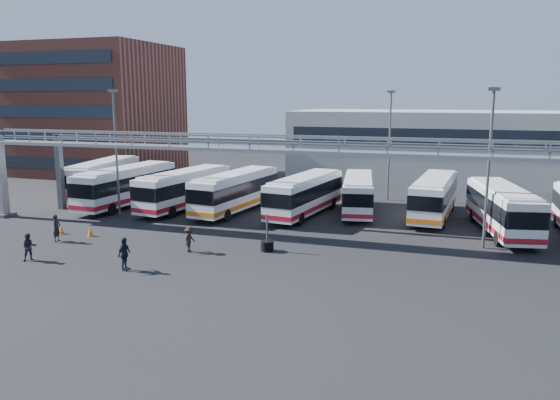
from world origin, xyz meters
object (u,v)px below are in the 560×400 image
(cone_left, at_px, (90,232))
(bus_6, at_px, (434,195))
(pedestrian_c, at_px, (190,239))
(tire_stack, at_px, (267,245))
(light_pole_left, at_px, (116,146))
(bus_3, at_px, (236,190))
(bus_2, at_px, (185,188))
(cone_right, at_px, (61,230))
(bus_5, at_px, (358,193))
(bus_0, at_px, (103,177))
(light_pole_back, at_px, (390,140))
(light_pole_mid, at_px, (489,160))
(pedestrian_a, at_px, (57,228))
(bus_1, at_px, (127,185))
(pedestrian_b, at_px, (29,247))
(bus_7, at_px, (502,208))
(bus_4, at_px, (305,194))
(pedestrian_d, at_px, (124,254))

(cone_left, bearing_deg, bus_6, 30.99)
(pedestrian_c, xyz_separation_m, tire_stack, (4.56, 1.73, -0.42))
(light_pole_left, distance_m, bus_3, 10.31)
(bus_2, bearing_deg, bus_6, 16.26)
(cone_right, bearing_deg, bus_5, 36.10)
(bus_0, height_order, cone_right, bus_0)
(light_pole_back, height_order, tire_stack, light_pole_back)
(light_pole_mid, relative_size, pedestrian_a, 5.50)
(bus_6, bearing_deg, light_pole_mid, -62.72)
(bus_5, xyz_separation_m, cone_left, (-16.49, -13.66, -1.39))
(bus_2, xyz_separation_m, bus_6, (20.72, 3.05, -0.02))
(light_pole_back, distance_m, bus_0, 27.78)
(light_pole_mid, bearing_deg, bus_1, 170.89)
(pedestrian_c, bearing_deg, tire_stack, -67.35)
(light_pole_mid, distance_m, bus_1, 30.36)
(light_pole_back, height_order, bus_0, light_pole_back)
(bus_6, height_order, pedestrian_a, bus_6)
(pedestrian_b, bearing_deg, bus_6, -6.67)
(bus_3, relative_size, bus_5, 1.08)
(bus_3, bearing_deg, pedestrian_a, -114.61)
(bus_7, distance_m, cone_right, 31.46)
(bus_1, bearing_deg, bus_4, 8.64)
(bus_7, bearing_deg, cone_right, -173.25)
(pedestrian_b, bearing_deg, bus_1, 55.65)
(pedestrian_c, bearing_deg, light_pole_left, 55.27)
(light_pole_left, bearing_deg, cone_right, -94.41)
(bus_2, relative_size, bus_5, 1.08)
(bus_2, distance_m, pedestrian_b, 16.71)
(light_pole_left, xyz_separation_m, pedestrian_a, (0.65, -8.17, -4.80))
(bus_3, height_order, bus_5, bus_3)
(cone_right, bearing_deg, bus_6, 28.70)
(bus_5, relative_size, tire_stack, 4.43)
(light_pole_back, bearing_deg, bus_5, -103.85)
(bus_5, distance_m, pedestrian_c, 17.08)
(bus_2, xyz_separation_m, bus_7, (25.55, -0.73, 0.00))
(pedestrian_b, bearing_deg, light_pole_mid, -24.29)
(tire_stack, bearing_deg, bus_1, 149.71)
(light_pole_back, relative_size, pedestrian_a, 5.50)
(light_pole_back, bearing_deg, bus_4, -122.11)
(light_pole_mid, relative_size, bus_7, 0.90)
(bus_4, distance_m, bus_7, 15.04)
(bus_0, distance_m, cone_right, 15.11)
(pedestrian_c, relative_size, pedestrian_d, 0.86)
(pedestrian_c, bearing_deg, light_pole_mid, -67.31)
(bus_7, relative_size, pedestrian_c, 6.97)
(pedestrian_b, bearing_deg, bus_4, 6.93)
(light_pole_mid, relative_size, tire_stack, 4.31)
(light_pole_mid, xyz_separation_m, pedestrian_d, (-19.37, -11.19, -4.78))
(cone_left, bearing_deg, bus_1, 109.79)
(light_pole_left, relative_size, pedestrian_c, 6.26)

